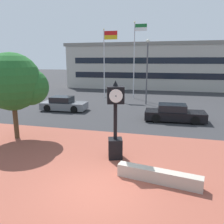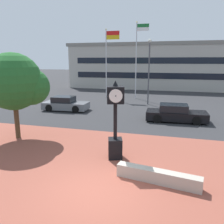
{
  "view_description": "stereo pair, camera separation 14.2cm",
  "coord_description": "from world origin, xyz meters",
  "px_view_note": "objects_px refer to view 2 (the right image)",
  "views": [
    {
      "loc": [
        2.38,
        -7.12,
        4.52
      ],
      "look_at": [
        -0.19,
        2.97,
        2.18
      ],
      "focal_mm": 36.96,
      "sensor_mm": 36.0,
      "label": 1
    },
    {
      "loc": [
        2.51,
        -7.08,
        4.52
      ],
      "look_at": [
        -0.19,
        2.97,
        2.18
      ],
      "focal_mm": 36.96,
      "sensor_mm": 36.0,
      "label": 2
    }
  ],
  "objects_px": {
    "plaza_tree": "(17,83)",
    "flagpole_primary": "(108,57)",
    "street_lamp_post": "(149,65)",
    "car_street_near": "(65,104)",
    "car_street_mid": "(176,114)",
    "street_clock": "(115,120)",
    "civic_building": "(169,66)",
    "flagpole_secondary": "(137,56)"
  },
  "relations": [
    {
      "from": "civic_building",
      "to": "street_lamp_post",
      "type": "relative_size",
      "value": 4.95
    },
    {
      "from": "street_clock",
      "to": "flagpole_secondary",
      "type": "distance_m",
      "value": 18.03
    },
    {
      "from": "flagpole_primary",
      "to": "civic_building",
      "type": "distance_m",
      "value": 15.06
    },
    {
      "from": "car_street_mid",
      "to": "flagpole_secondary",
      "type": "bearing_deg",
      "value": -157.21
    },
    {
      "from": "street_lamp_post",
      "to": "civic_building",
      "type": "bearing_deg",
      "value": 84.64
    },
    {
      "from": "street_clock",
      "to": "flagpole_primary",
      "type": "xyz_separation_m",
      "value": [
        -5.45,
        17.65,
        3.04
      ]
    },
    {
      "from": "flagpole_primary",
      "to": "plaza_tree",
      "type": "bearing_deg",
      "value": -92.52
    },
    {
      "from": "car_street_near",
      "to": "street_lamp_post",
      "type": "distance_m",
      "value": 9.25
    },
    {
      "from": "plaza_tree",
      "to": "street_lamp_post",
      "type": "bearing_deg",
      "value": 64.21
    },
    {
      "from": "car_street_near",
      "to": "flagpole_primary",
      "type": "distance_m",
      "value": 9.68
    },
    {
      "from": "flagpole_primary",
      "to": "street_lamp_post",
      "type": "distance_m",
      "value": 6.53
    },
    {
      "from": "flagpole_primary",
      "to": "flagpole_secondary",
      "type": "relative_size",
      "value": 0.93
    },
    {
      "from": "street_lamp_post",
      "to": "car_street_near",
      "type": "bearing_deg",
      "value": -144.9
    },
    {
      "from": "plaza_tree",
      "to": "street_lamp_post",
      "type": "distance_m",
      "value": 14.05
    },
    {
      "from": "flagpole_primary",
      "to": "civic_building",
      "type": "xyz_separation_m",
      "value": [
        6.97,
        13.28,
        -1.28
      ]
    },
    {
      "from": "plaza_tree",
      "to": "flagpole_secondary",
      "type": "height_order",
      "value": "flagpole_secondary"
    },
    {
      "from": "car_street_mid",
      "to": "civic_building",
      "type": "xyz_separation_m",
      "value": [
        -1.22,
        23.17,
        3.05
      ]
    },
    {
      "from": "street_clock",
      "to": "street_lamp_post",
      "type": "bearing_deg",
      "value": 73.44
    },
    {
      "from": "plaza_tree",
      "to": "flagpole_primary",
      "type": "distance_m",
      "value": 16.3
    },
    {
      "from": "plaza_tree",
      "to": "car_street_mid",
      "type": "relative_size",
      "value": 1.1
    },
    {
      "from": "civic_building",
      "to": "street_clock",
      "type": "bearing_deg",
      "value": -92.83
    },
    {
      "from": "plaza_tree",
      "to": "street_lamp_post",
      "type": "height_order",
      "value": "street_lamp_post"
    },
    {
      "from": "street_clock",
      "to": "flagpole_secondary",
      "type": "xyz_separation_m",
      "value": [
        -1.86,
        17.65,
        3.19
      ]
    },
    {
      "from": "plaza_tree",
      "to": "car_street_near",
      "type": "relative_size",
      "value": 1.19
    },
    {
      "from": "plaza_tree",
      "to": "civic_building",
      "type": "distance_m",
      "value": 30.47
    },
    {
      "from": "plaza_tree",
      "to": "car_street_near",
      "type": "bearing_deg",
      "value": 96.78
    },
    {
      "from": "car_street_near",
      "to": "car_street_mid",
      "type": "distance_m",
      "value": 9.92
    },
    {
      "from": "car_street_mid",
      "to": "flagpole_primary",
      "type": "xyz_separation_m",
      "value": [
        -8.19,
        9.89,
        4.32
      ]
    },
    {
      "from": "flagpole_primary",
      "to": "flagpole_secondary",
      "type": "distance_m",
      "value": 3.59
    },
    {
      "from": "street_lamp_post",
      "to": "street_clock",
      "type": "bearing_deg",
      "value": -89.78
    },
    {
      "from": "street_clock",
      "to": "civic_building",
      "type": "height_order",
      "value": "civic_building"
    },
    {
      "from": "civic_building",
      "to": "flagpole_secondary",
      "type": "bearing_deg",
      "value": -104.3
    },
    {
      "from": "flagpole_primary",
      "to": "civic_building",
      "type": "height_order",
      "value": "flagpole_primary"
    },
    {
      "from": "car_street_mid",
      "to": "civic_building",
      "type": "height_order",
      "value": "civic_building"
    },
    {
      "from": "plaza_tree",
      "to": "flagpole_primary",
      "type": "bearing_deg",
      "value": 87.48
    },
    {
      "from": "car_street_mid",
      "to": "street_lamp_post",
      "type": "relative_size",
      "value": 0.69
    },
    {
      "from": "car_street_near",
      "to": "street_lamp_post",
      "type": "xyz_separation_m",
      "value": [
        7.02,
        4.93,
        3.46
      ]
    },
    {
      "from": "plaza_tree",
      "to": "car_street_mid",
      "type": "height_order",
      "value": "plaza_tree"
    },
    {
      "from": "street_clock",
      "to": "plaza_tree",
      "type": "bearing_deg",
      "value": 149.97
    },
    {
      "from": "street_clock",
      "to": "street_lamp_post",
      "type": "xyz_separation_m",
      "value": [
        -0.05,
        14.08,
        2.17
      ]
    },
    {
      "from": "street_clock",
      "to": "civic_building",
      "type": "relative_size",
      "value": 0.11
    },
    {
      "from": "civic_building",
      "to": "street_lamp_post",
      "type": "distance_m",
      "value": 16.94
    }
  ]
}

